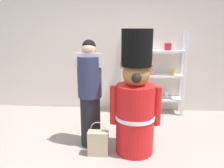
# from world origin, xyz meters

# --- Properties ---
(ground_plane) EXTENTS (6.40, 6.40, 0.00)m
(ground_plane) POSITION_xyz_m (0.00, 0.00, 0.00)
(ground_plane) COLOR #9E9389
(back_wall) EXTENTS (6.40, 0.12, 2.60)m
(back_wall) POSITION_xyz_m (0.00, 2.20, 1.30)
(back_wall) COLOR silver
(back_wall) RESTS_ON ground_plane
(merchandise_shelf) EXTENTS (1.29, 0.35, 1.68)m
(merchandise_shelf) POSITION_xyz_m (0.76, 1.98, 0.85)
(merchandise_shelf) COLOR white
(merchandise_shelf) RESTS_ON ground_plane
(teddy_bear_guard) EXTENTS (0.72, 0.57, 1.77)m
(teddy_bear_guard) POSITION_xyz_m (0.38, 0.36, 0.78)
(teddy_bear_guard) COLOR red
(teddy_bear_guard) RESTS_ON ground_plane
(person_shopper) EXTENTS (0.37, 0.36, 1.62)m
(person_shopper) POSITION_xyz_m (-0.30, 0.52, 0.83)
(person_shopper) COLOR black
(person_shopper) RESTS_ON ground_plane
(shopping_bag) EXTENTS (0.29, 0.14, 0.51)m
(shopping_bag) POSITION_xyz_m (-0.14, 0.22, 0.19)
(shopping_bag) COLOR #C1AD89
(shopping_bag) RESTS_ON ground_plane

